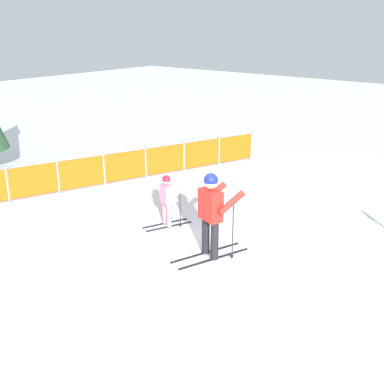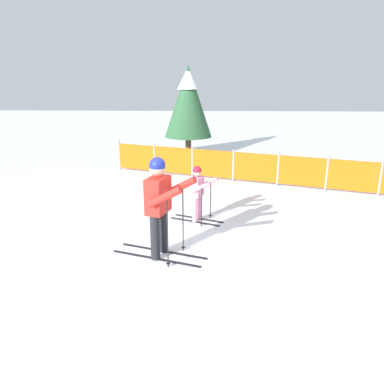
% 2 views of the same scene
% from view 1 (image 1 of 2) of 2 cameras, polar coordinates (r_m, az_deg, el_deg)
% --- Properties ---
extents(ground_plane, '(60.00, 60.00, 0.00)m').
position_cam_1_polar(ground_plane, '(9.62, 2.07, -8.03)').
color(ground_plane, white).
extents(skier_adult, '(1.68, 0.97, 1.75)m').
position_cam_1_polar(skier_adult, '(9.33, 2.36, -1.84)').
color(skier_adult, black).
rests_on(skier_adult, ground_plane).
extents(skier_child, '(1.15, 0.72, 1.21)m').
position_cam_1_polar(skier_child, '(10.89, -2.93, -0.50)').
color(skier_child, black).
rests_on(skier_child, ground_plane).
extents(safety_fence, '(8.70, 3.17, 0.97)m').
position_cam_1_polar(safety_fence, '(14.08, -7.90, 3.10)').
color(safety_fence, gray).
rests_on(safety_fence, ground_plane).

